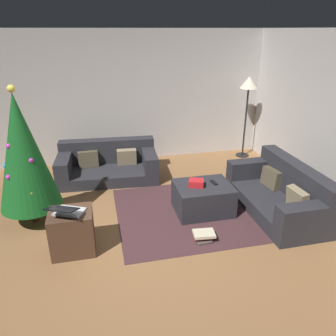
{
  "coord_description": "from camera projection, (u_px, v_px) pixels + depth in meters",
  "views": [
    {
      "loc": [
        -0.41,
        -3.47,
        2.58
      ],
      "look_at": [
        0.53,
        0.69,
        0.75
      ],
      "focal_mm": 34.71,
      "sensor_mm": 36.0,
      "label": 1
    }
  ],
  "objects": [
    {
      "name": "side_table",
      "position": [
        72.0,
        232.0,
        4.01
      ],
      "size": [
        0.52,
        0.44,
        0.55
      ],
      "primitive_type": "cube",
      "color": "#4C3323",
      "rests_on": "ground_plane"
    },
    {
      "name": "couch_left",
      "position": [
        108.0,
        164.0,
        6.08
      ],
      "size": [
        1.83,
        1.03,
        0.66
      ],
      "rotation": [
        0.0,
        0.0,
        3.08
      ],
      "color": "#26262B",
      "rests_on": "ground_plane"
    },
    {
      "name": "couch_right",
      "position": [
        282.0,
        193.0,
        4.94
      ],
      "size": [
        0.88,
        1.82,
        0.73
      ],
      "rotation": [
        0.0,
        0.0,
        1.58
      ],
      "color": "#26262B",
      "rests_on": "ground_plane"
    },
    {
      "name": "tv_remote",
      "position": [
        214.0,
        182.0,
        4.9
      ],
      "size": [
        0.07,
        0.17,
        0.02
      ],
      "primitive_type": "cube",
      "rotation": [
        0.0,
        0.0,
        0.16
      ],
      "color": "black",
      "rests_on": "ottoman"
    },
    {
      "name": "ottoman",
      "position": [
        203.0,
        198.0,
        4.92
      ],
      "size": [
        0.83,
        0.67,
        0.44
      ],
      "primitive_type": "cube",
      "color": "#26262B",
      "rests_on": "ground_plane"
    },
    {
      "name": "area_rug",
      "position": [
        202.0,
        210.0,
        5.01
      ],
      "size": [
        2.6,
        2.0,
        0.01
      ],
      "primitive_type": "cube",
      "color": "#412629",
      "rests_on": "ground_plane"
    },
    {
      "name": "corner_lamp",
      "position": [
        249.0,
        89.0,
        6.62
      ],
      "size": [
        0.36,
        0.36,
        1.71
      ],
      "color": "black",
      "rests_on": "ground_plane"
    },
    {
      "name": "rear_partition",
      "position": [
        115.0,
        98.0,
        6.52
      ],
      "size": [
        6.4,
        0.12,
        2.6
      ],
      "primitive_type": "cube",
      "color": "#BCB7B2",
      "rests_on": "ground_plane"
    },
    {
      "name": "ground_plane",
      "position": [
        140.0,
        245.0,
        4.22
      ],
      "size": [
        6.4,
        6.4,
        0.0
      ],
      "primitive_type": "plane",
      "color": "brown"
    },
    {
      "name": "gift_box",
      "position": [
        196.0,
        183.0,
        4.79
      ],
      "size": [
        0.26,
        0.23,
        0.1
      ],
      "primitive_type": "cube",
      "rotation": [
        0.0,
        0.0,
        -0.34
      ],
      "color": "red",
      "rests_on": "ottoman"
    },
    {
      "name": "laptop",
      "position": [
        67.0,
        211.0,
        3.83
      ],
      "size": [
        0.47,
        0.49,
        0.17
      ],
      "color": "silver",
      "rests_on": "side_table"
    },
    {
      "name": "book_stack",
      "position": [
        203.0,
        236.0,
        4.3
      ],
      "size": [
        0.3,
        0.24,
        0.11
      ],
      "color": "#4C423D",
      "rests_on": "ground_plane"
    },
    {
      "name": "christmas_tree",
      "position": [
        23.0,
        152.0,
        4.34
      ],
      "size": [
        0.84,
        0.84,
        1.95
      ],
      "color": "brown",
      "rests_on": "ground_plane"
    }
  ]
}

